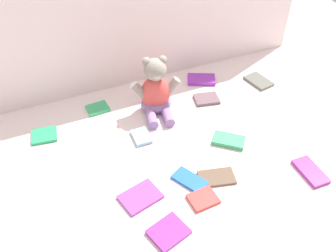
{
  "coord_description": "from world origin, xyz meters",
  "views": [
    {
      "loc": [
        -0.4,
        -1.06,
        1.03
      ],
      "look_at": [
        0.02,
        -0.1,
        0.1
      ],
      "focal_mm": 39.64,
      "sensor_mm": 36.0,
      "label": 1
    }
  ],
  "objects_px": {
    "teddy_bear": "(156,92)",
    "book_case_3": "(201,80)",
    "book_case_9": "(44,135)",
    "book_case_7": "(168,232)",
    "book_case_10": "(140,197)",
    "book_case_1": "(98,108)",
    "book_case_8": "(310,172)",
    "book_case_5": "(203,199)",
    "book_case_0": "(141,137)",
    "book_case_11": "(190,180)",
    "book_case_4": "(229,140)",
    "book_case_12": "(207,99)",
    "book_case_6": "(259,81)",
    "book_case_2": "(217,177)"
  },
  "relations": [
    {
      "from": "book_case_0",
      "to": "book_case_4",
      "type": "xyz_separation_m",
      "value": [
        0.31,
        -0.16,
        0.0
      ]
    },
    {
      "from": "teddy_bear",
      "to": "book_case_6",
      "type": "distance_m",
      "value": 0.54
    },
    {
      "from": "book_case_0",
      "to": "book_case_8",
      "type": "bearing_deg",
      "value": 142.13
    },
    {
      "from": "book_case_12",
      "to": "book_case_7",
      "type": "bearing_deg",
      "value": -25.51
    },
    {
      "from": "book_case_8",
      "to": "book_case_12",
      "type": "relative_size",
      "value": 1.27
    },
    {
      "from": "book_case_5",
      "to": "book_case_10",
      "type": "relative_size",
      "value": 0.71
    },
    {
      "from": "book_case_0",
      "to": "book_case_10",
      "type": "height_order",
      "value": "book_case_0"
    },
    {
      "from": "book_case_0",
      "to": "book_case_8",
      "type": "xyz_separation_m",
      "value": [
        0.5,
        -0.42,
        -0.0
      ]
    },
    {
      "from": "book_case_8",
      "to": "book_case_5",
      "type": "bearing_deg",
      "value": -4.7
    },
    {
      "from": "book_case_8",
      "to": "book_case_12",
      "type": "height_order",
      "value": "same"
    },
    {
      "from": "teddy_bear",
      "to": "book_case_3",
      "type": "height_order",
      "value": "teddy_bear"
    },
    {
      "from": "book_case_6",
      "to": "book_case_0",
      "type": "bearing_deg",
      "value": 2.69
    },
    {
      "from": "book_case_7",
      "to": "book_case_9",
      "type": "bearing_deg",
      "value": -171.46
    },
    {
      "from": "teddy_bear",
      "to": "book_case_2",
      "type": "bearing_deg",
      "value": -72.11
    },
    {
      "from": "book_case_10",
      "to": "book_case_5",
      "type": "bearing_deg",
      "value": -129.69
    },
    {
      "from": "book_case_1",
      "to": "book_case_6",
      "type": "xyz_separation_m",
      "value": [
        0.77,
        -0.11,
        0.0
      ]
    },
    {
      "from": "book_case_5",
      "to": "book_case_9",
      "type": "xyz_separation_m",
      "value": [
        -0.44,
        0.54,
        0.0
      ]
    },
    {
      "from": "book_case_3",
      "to": "book_case_9",
      "type": "xyz_separation_m",
      "value": [
        -0.77,
        -0.1,
        -0.0
      ]
    },
    {
      "from": "book_case_0",
      "to": "book_case_9",
      "type": "relative_size",
      "value": 0.94
    },
    {
      "from": "book_case_9",
      "to": "book_case_3",
      "type": "bearing_deg",
      "value": -74.44
    },
    {
      "from": "book_case_2",
      "to": "book_case_12",
      "type": "relative_size",
      "value": 1.21
    },
    {
      "from": "teddy_bear",
      "to": "book_case_6",
      "type": "height_order",
      "value": "teddy_bear"
    },
    {
      "from": "book_case_6",
      "to": "book_case_9",
      "type": "distance_m",
      "value": 1.02
    },
    {
      "from": "book_case_7",
      "to": "book_case_10",
      "type": "height_order",
      "value": "book_case_7"
    },
    {
      "from": "book_case_7",
      "to": "book_case_10",
      "type": "relative_size",
      "value": 0.86
    },
    {
      "from": "book_case_4",
      "to": "book_case_12",
      "type": "xyz_separation_m",
      "value": [
        0.05,
        0.28,
        -0.0
      ]
    },
    {
      "from": "book_case_2",
      "to": "book_case_10",
      "type": "relative_size",
      "value": 0.97
    },
    {
      "from": "book_case_2",
      "to": "book_case_8",
      "type": "bearing_deg",
      "value": 85.02
    },
    {
      "from": "book_case_0",
      "to": "book_case_4",
      "type": "distance_m",
      "value": 0.35
    },
    {
      "from": "book_case_3",
      "to": "book_case_2",
      "type": "bearing_deg",
      "value": 2.71
    },
    {
      "from": "book_case_1",
      "to": "book_case_8",
      "type": "height_order",
      "value": "book_case_8"
    },
    {
      "from": "teddy_bear",
      "to": "book_case_9",
      "type": "height_order",
      "value": "teddy_bear"
    },
    {
      "from": "book_case_9",
      "to": "book_case_7",
      "type": "bearing_deg",
      "value": -146.79
    },
    {
      "from": "book_case_0",
      "to": "book_case_9",
      "type": "xyz_separation_m",
      "value": [
        -0.36,
        0.17,
        -0.0
      ]
    },
    {
      "from": "book_case_6",
      "to": "book_case_9",
      "type": "bearing_deg",
      "value": -10.84
    },
    {
      "from": "book_case_0",
      "to": "book_case_1",
      "type": "height_order",
      "value": "book_case_0"
    },
    {
      "from": "book_case_1",
      "to": "book_case_3",
      "type": "bearing_deg",
      "value": 87.65
    },
    {
      "from": "book_case_0",
      "to": "book_case_6",
      "type": "xyz_separation_m",
      "value": [
        0.66,
        0.14,
        -0.0
      ]
    },
    {
      "from": "book_case_2",
      "to": "book_case_11",
      "type": "distance_m",
      "value": 0.1
    },
    {
      "from": "book_case_0",
      "to": "book_case_5",
      "type": "bearing_deg",
      "value": 104.97
    },
    {
      "from": "book_case_4",
      "to": "book_case_2",
      "type": "bearing_deg",
      "value": 177.63
    },
    {
      "from": "book_case_8",
      "to": "book_case_10",
      "type": "distance_m",
      "value": 0.63
    },
    {
      "from": "book_case_5",
      "to": "book_case_11",
      "type": "height_order",
      "value": "book_case_5"
    },
    {
      "from": "book_case_11",
      "to": "book_case_12",
      "type": "height_order",
      "value": "book_case_12"
    },
    {
      "from": "book_case_8",
      "to": "book_case_10",
      "type": "xyz_separation_m",
      "value": [
        -0.61,
        0.14,
        -0.0
      ]
    },
    {
      "from": "book_case_3",
      "to": "book_case_7",
      "type": "distance_m",
      "value": 0.86
    },
    {
      "from": "book_case_6",
      "to": "book_case_8",
      "type": "distance_m",
      "value": 0.59
    },
    {
      "from": "book_case_5",
      "to": "book_case_10",
      "type": "distance_m",
      "value": 0.22
    },
    {
      "from": "book_case_7",
      "to": "book_case_2",
      "type": "bearing_deg",
      "value": 102.46
    },
    {
      "from": "book_case_3",
      "to": "book_case_6",
      "type": "distance_m",
      "value": 0.28
    }
  ]
}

